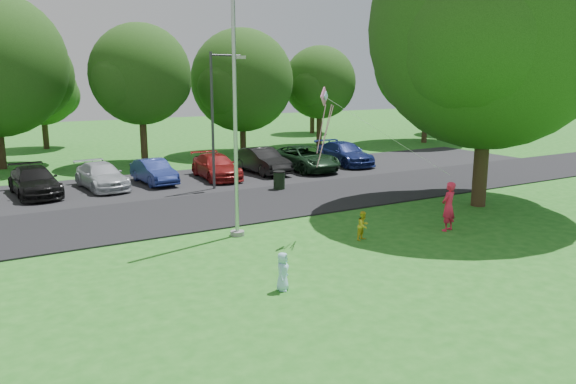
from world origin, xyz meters
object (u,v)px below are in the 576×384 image
woman (448,206)px  child_yellow (363,226)px  street_lamp (217,108)px  child_blue (283,271)px  trash_can (279,181)px  kite (327,110)px  flagpole (235,118)px  big_tree (490,34)px

woman → child_yellow: (-3.40, 0.62, -0.40)m
street_lamp → child_blue: street_lamp is taller
child_yellow → child_blue: child_blue is taller
woman → trash_can: bearing=-93.9°
woman → child_yellow: woman is taller
woman → kite: kite is taller
kite → child_blue: bearing=-171.6°
flagpole → woman: bearing=-25.6°
big_tree → flagpole: bearing=173.8°
child_yellow → child_blue: (-4.70, -2.61, 0.01)m
woman → kite: (-4.29, 1.64, 3.51)m
flagpole → woman: 8.33m
flagpole → kite: size_ratio=2.15×
flagpole → big_tree: (10.98, -1.19, 3.06)m
trash_can → flagpole: bearing=-130.1°
street_lamp → flagpole: bearing=-110.1°
trash_can → child_yellow: 9.05m
child_yellow → kite: (-0.90, 1.02, 3.91)m
trash_can → big_tree: size_ratio=0.08×
woman → big_tree: bearing=-166.4°
trash_can → child_blue: 13.15m
flagpole → child_blue: bearing=-102.5°
flagpole → woman: size_ratio=5.50×
big_tree → child_yellow: 10.15m
street_lamp → big_tree: (8.24, -9.10, 3.22)m
kite → flagpole: bearing=112.1°
street_lamp → child_blue: (-3.92, -13.22, -3.49)m
child_yellow → trash_can: bearing=60.7°
flagpole → child_yellow: flagpole is taller
child_yellow → kite: kite is taller
street_lamp → child_yellow: 11.20m
child_yellow → big_tree: bearing=-7.1°
flagpole → child_yellow: size_ratio=9.81×
trash_can → kite: bearing=-108.2°
kite → street_lamp: bearing=54.0°
big_tree → kite: big_tree is taller
street_lamp → trash_can: size_ratio=7.06×
child_blue → kite: 6.55m
flagpole → child_blue: (-1.18, -5.31, -3.64)m
kite → big_tree: bearing=-31.9°
big_tree → child_blue: big_tree is taller
flagpole → big_tree: size_ratio=0.80×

